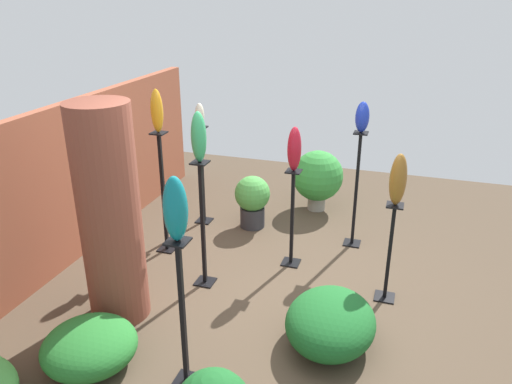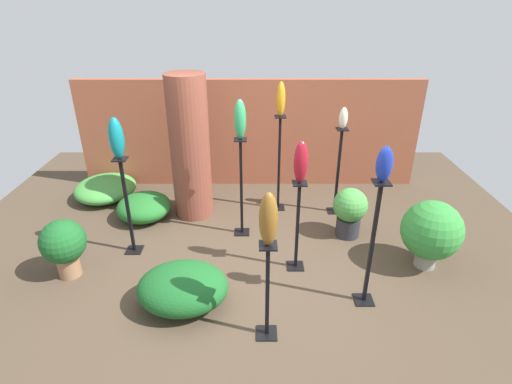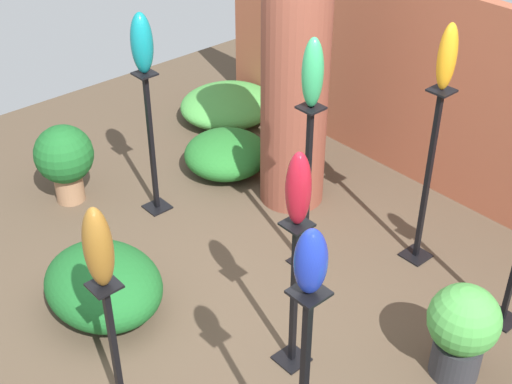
{
  "view_description": "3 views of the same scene",
  "coord_description": "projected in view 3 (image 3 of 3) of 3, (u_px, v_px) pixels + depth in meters",
  "views": [
    {
      "loc": [
        -4.25,
        -1.07,
        2.93
      ],
      "look_at": [
        -0.26,
        0.21,
        1.2
      ],
      "focal_mm": 35.0,
      "sensor_mm": 36.0,
      "label": 1
    },
    {
      "loc": [
        0.11,
        -3.88,
        2.96
      ],
      "look_at": [
        0.11,
        0.22,
        0.94
      ],
      "focal_mm": 28.0,
      "sensor_mm": 36.0,
      "label": 2
    },
    {
      "loc": [
        2.93,
        -2.31,
        3.57
      ],
      "look_at": [
        -0.04,
        0.31,
        0.92
      ],
      "focal_mm": 50.0,
      "sensor_mm": 36.0,
      "label": 3
    }
  ],
  "objects": [
    {
      "name": "art_vase_amber",
      "position": [
        447.0,
        57.0,
        4.71
      ],
      "size": [
        0.13,
        0.14,
        0.48
      ],
      "primitive_type": "ellipsoid",
      "color": "orange",
      "rests_on": "pedestal_amber"
    },
    {
      "name": "pedestal_teal",
      "position": [
        152.0,
        150.0,
        5.88
      ],
      "size": [
        0.2,
        0.2,
        1.27
      ],
      "color": "black",
      "rests_on": "ground"
    },
    {
      "name": "potted_plant_front_left",
      "position": [
        64.0,
        158.0,
        6.08
      ],
      "size": [
        0.51,
        0.51,
        0.72
      ],
      "color": "#936B4C",
      "rests_on": "ground"
    },
    {
      "name": "pedestal_amber",
      "position": [
        427.0,
        185.0,
        5.28
      ],
      "size": [
        0.2,
        0.2,
        1.45
      ],
      "color": "black",
      "rests_on": "ground"
    },
    {
      "name": "pedestal_bronze",
      "position": [
        116.0,
        358.0,
        4.13
      ],
      "size": [
        0.2,
        0.2,
        1.03
      ],
      "color": "black",
      "rests_on": "ground"
    },
    {
      "name": "art_vase_bronze",
      "position": [
        98.0,
        248.0,
        3.67
      ],
      "size": [
        0.16,
        0.16,
        0.5
      ],
      "primitive_type": "ellipsoid",
      "color": "brown",
      "rests_on": "pedestal_bronze"
    },
    {
      "name": "foliage_bed_center",
      "position": [
        226.0,
        154.0,
        6.61
      ],
      "size": [
        0.78,
        0.78,
        0.37
      ],
      "primitive_type": "ellipsoid",
      "color": "#236B28",
      "rests_on": "ground"
    },
    {
      "name": "art_vase_jade",
      "position": [
        313.0,
        73.0,
        4.69
      ],
      "size": [
        0.15,
        0.15,
        0.5
      ],
      "primitive_type": "ellipsoid",
      "color": "#2D9356",
      "rests_on": "pedestal_jade"
    },
    {
      "name": "art_vase_cobalt",
      "position": [
        311.0,
        261.0,
        3.11
      ],
      "size": [
        0.15,
        0.16,
        0.35
      ],
      "primitive_type": "ellipsoid",
      "color": "#192D9E",
      "rests_on": "pedestal_cobalt"
    },
    {
      "name": "pedestal_jade",
      "position": [
        307.0,
        196.0,
        5.24
      ],
      "size": [
        0.2,
        0.2,
        1.36
      ],
      "color": "black",
      "rests_on": "ground"
    },
    {
      "name": "potted_plant_back_center",
      "position": [
        462.0,
        328.0,
        4.44
      ],
      "size": [
        0.46,
        0.46,
        0.69
      ],
      "color": "#2D2D33",
      "rests_on": "ground"
    },
    {
      "name": "ground_plane",
      "position": [
        227.0,
        317.0,
        5.08
      ],
      "size": [
        8.0,
        8.0,
        0.0
      ],
      "primitive_type": "plane",
      "color": "#4C3D2D"
    },
    {
      "name": "art_vase_ruby",
      "position": [
        298.0,
        189.0,
        3.99
      ],
      "size": [
        0.15,
        0.15,
        0.48
      ],
      "primitive_type": "ellipsoid",
      "color": "maroon",
      "rests_on": "pedestal_ruby"
    },
    {
      "name": "art_vase_teal",
      "position": [
        142.0,
        43.0,
        5.37
      ],
      "size": [
        0.17,
        0.18,
        0.49
      ],
      "primitive_type": "ellipsoid",
      "color": "#0F727A",
      "rests_on": "pedestal_teal"
    },
    {
      "name": "foliage_bed_east",
      "position": [
        103.0,
        285.0,
        5.03
      ],
      "size": [
        0.95,
        0.78,
        0.45
      ],
      "primitive_type": "ellipsoid",
      "color": "#195923",
      "rests_on": "ground"
    },
    {
      "name": "brick_pillar",
      "position": [
        295.0,
        91.0,
        5.78
      ],
      "size": [
        0.56,
        0.56,
        2.06
      ],
      "primitive_type": "cylinder",
      "color": "brown",
      "rests_on": "ground"
    },
    {
      "name": "pedestal_ruby",
      "position": [
        294.0,
        302.0,
        4.46
      ],
      "size": [
        0.2,
        0.2,
        1.13
      ],
      "color": "black",
      "rests_on": "ground"
    },
    {
      "name": "brick_wall_back",
      "position": [
        456.0,
        100.0,
        5.96
      ],
      "size": [
        5.6,
        0.12,
        1.78
      ],
      "primitive_type": "cube",
      "color": "#9E5138",
      "rests_on": "ground"
    },
    {
      "name": "foliage_bed_west",
      "position": [
        228.0,
        105.0,
        7.48
      ],
      "size": [
        0.96,
        1.02,
        0.33
      ],
      "primitive_type": "ellipsoid",
      "color": "#479942",
      "rests_on": "ground"
    }
  ]
}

